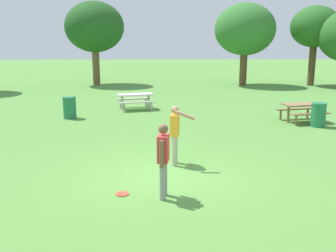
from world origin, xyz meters
name	(u,v)px	position (x,y,z in m)	size (l,w,h in m)	color
ground_plane	(164,177)	(0.00, 0.00, 0.00)	(120.00, 120.00, 0.00)	#568E3D
person_thrower	(175,130)	(0.33, 1.00, 0.96)	(0.66, 0.69, 1.64)	#B7AD93
person_catcher	(163,156)	(-0.03, -1.25, 0.94)	(0.28, 0.60, 1.64)	gray
frisbee	(122,194)	(-0.94, -1.07, 0.01)	(0.30, 0.30, 0.03)	#E04733
picnic_table_near	(303,108)	(5.94, 6.46, 0.56)	(1.98, 1.77, 0.77)	olive
picnic_table_far	(135,98)	(-1.23, 9.61, 0.56)	(1.99, 1.79, 0.77)	beige
trash_can_beside_table	(318,115)	(6.21, 5.52, 0.48)	(0.59, 0.59, 0.96)	#237047
trash_can_further_along	(70,107)	(-3.99, 7.45, 0.48)	(0.59, 0.59, 0.96)	#237047
tree_broad_center	(94,27)	(-4.83, 20.39, 4.30)	(4.42, 4.42, 6.22)	brown
tree_far_right	(245,30)	(6.37, 19.76, 4.12)	(4.50, 4.50, 6.06)	brown
tree_slender_mid	(315,27)	(11.50, 19.49, 4.28)	(3.55, 3.55, 5.85)	brown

